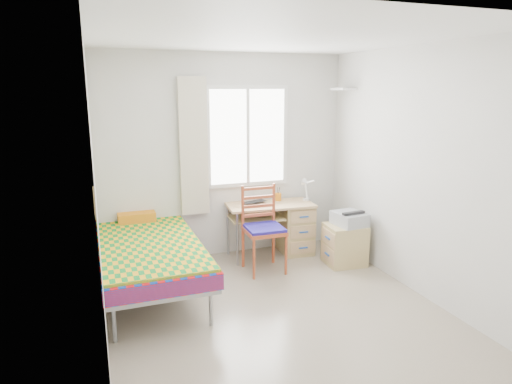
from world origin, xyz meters
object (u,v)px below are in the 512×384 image
Objects in this scene: bed at (148,246)px; printer at (349,218)px; chair at (263,224)px; desk at (290,225)px; cabinet at (344,245)px.

printer is (2.43, -0.17, 0.12)m from bed.
printer is at bearing -4.59° from bed.
chair is (1.37, 0.02, 0.11)m from bed.
printer is at bearing -45.72° from desk.
chair is at bearing -138.00° from desk.
desk is at bearing 132.04° from cabinet.
cabinet is at bearing 164.81° from printer.
chair reaches higher than printer.
cabinet is 1.20× the size of printer.
desk is (1.91, 0.44, -0.09)m from bed.
desk is at bearing 12.55° from bed.
chair reaches higher than bed.
printer is (0.05, -0.01, 0.34)m from cabinet.
desk is 0.83m from printer.
chair reaches higher than cabinet.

